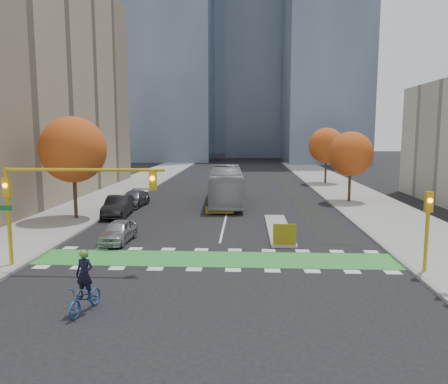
# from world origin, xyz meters

# --- Properties ---
(ground) EXTENTS (300.00, 300.00, 0.00)m
(ground) POSITION_xyz_m (0.00, 0.00, 0.00)
(ground) COLOR black
(ground) RESTS_ON ground
(sidewalk_west) EXTENTS (7.00, 120.00, 0.15)m
(sidewalk_west) POSITION_xyz_m (-13.50, 20.00, 0.07)
(sidewalk_west) COLOR gray
(sidewalk_west) RESTS_ON ground
(sidewalk_east) EXTENTS (7.00, 120.00, 0.15)m
(sidewalk_east) POSITION_xyz_m (13.50, 20.00, 0.07)
(sidewalk_east) COLOR gray
(sidewalk_east) RESTS_ON ground
(curb_west) EXTENTS (0.30, 120.00, 0.16)m
(curb_west) POSITION_xyz_m (-10.00, 20.00, 0.07)
(curb_west) COLOR gray
(curb_west) RESTS_ON ground
(curb_east) EXTENTS (0.30, 120.00, 0.16)m
(curb_east) POSITION_xyz_m (10.00, 20.00, 0.07)
(curb_east) COLOR gray
(curb_east) RESTS_ON ground
(bike_crossing) EXTENTS (20.00, 3.00, 0.01)m
(bike_crossing) POSITION_xyz_m (0.00, 1.50, 0.01)
(bike_crossing) COLOR green
(bike_crossing) RESTS_ON ground
(centre_line) EXTENTS (0.15, 70.00, 0.01)m
(centre_line) POSITION_xyz_m (0.00, 40.00, 0.01)
(centre_line) COLOR silver
(centre_line) RESTS_ON ground
(bike_lane_paint) EXTENTS (2.50, 50.00, 0.01)m
(bike_lane_paint) POSITION_xyz_m (7.50, 30.00, 0.01)
(bike_lane_paint) COLOR black
(bike_lane_paint) RESTS_ON ground
(median_island) EXTENTS (1.60, 10.00, 0.16)m
(median_island) POSITION_xyz_m (4.00, 9.00, 0.08)
(median_island) COLOR gray
(median_island) RESTS_ON ground
(hazard_board) EXTENTS (1.40, 0.12, 1.30)m
(hazard_board) POSITION_xyz_m (4.00, 4.20, 0.80)
(hazard_board) COLOR yellow
(hazard_board) RESTS_ON median_island
(tower_nw) EXTENTS (22.00, 22.00, 70.00)m
(tower_nw) POSITION_xyz_m (-18.00, 90.00, 35.00)
(tower_nw) COLOR #47566B
(tower_nw) RESTS_ON ground
(tower_ne) EXTENTS (18.00, 24.00, 60.00)m
(tower_ne) POSITION_xyz_m (20.00, 85.00, 30.00)
(tower_ne) COLOR #47566B
(tower_ne) RESTS_ON ground
(tower_far) EXTENTS (26.00, 26.00, 80.00)m
(tower_far) POSITION_xyz_m (-4.00, 140.00, 40.00)
(tower_far) COLOR #47566B
(tower_far) RESTS_ON ground
(tree_west) EXTENTS (5.20, 5.20, 8.22)m
(tree_west) POSITION_xyz_m (-12.00, 12.00, 5.62)
(tree_west) COLOR #332114
(tree_west) RESTS_ON ground
(tree_east_near) EXTENTS (4.40, 4.40, 7.08)m
(tree_east_near) POSITION_xyz_m (12.00, 22.00, 4.86)
(tree_east_near) COLOR #332114
(tree_east_near) RESTS_ON ground
(tree_east_far) EXTENTS (4.80, 4.80, 7.65)m
(tree_east_far) POSITION_xyz_m (12.50, 38.00, 5.24)
(tree_east_far) COLOR #332114
(tree_east_far) RESTS_ON ground
(traffic_signal_west) EXTENTS (8.53, 0.56, 5.20)m
(traffic_signal_west) POSITION_xyz_m (-7.93, -0.51, 4.03)
(traffic_signal_west) COLOR #BF9914
(traffic_signal_west) RESTS_ON ground
(traffic_signal_east) EXTENTS (0.35, 0.43, 4.10)m
(traffic_signal_east) POSITION_xyz_m (10.50, -0.51, 2.73)
(traffic_signal_east) COLOR #BF9914
(traffic_signal_east) RESTS_ON ground
(cyclist) EXTENTS (1.17, 2.27, 2.50)m
(cyclist) POSITION_xyz_m (-4.57, -5.95, 0.83)
(cyclist) COLOR navy
(cyclist) RESTS_ON ground
(bus) EXTENTS (3.60, 13.08, 3.61)m
(bus) POSITION_xyz_m (-0.29, 20.69, 1.80)
(bus) COLOR #9FA3A6
(bus) RESTS_ON ground
(parked_car_a) EXTENTS (1.83, 4.18, 1.40)m
(parked_car_a) POSITION_xyz_m (-6.50, 5.00, 0.70)
(parked_car_a) COLOR #A8A8AE
(parked_car_a) RESTS_ON ground
(parked_car_b) EXTENTS (2.20, 5.34, 1.72)m
(parked_car_b) POSITION_xyz_m (-9.00, 13.54, 0.86)
(parked_car_b) COLOR black
(parked_car_b) RESTS_ON ground
(parked_car_c) EXTENTS (2.46, 5.22, 1.47)m
(parked_car_c) POSITION_xyz_m (-9.00, 18.54, 0.74)
(parked_car_c) COLOR #525257
(parked_car_c) RESTS_ON ground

